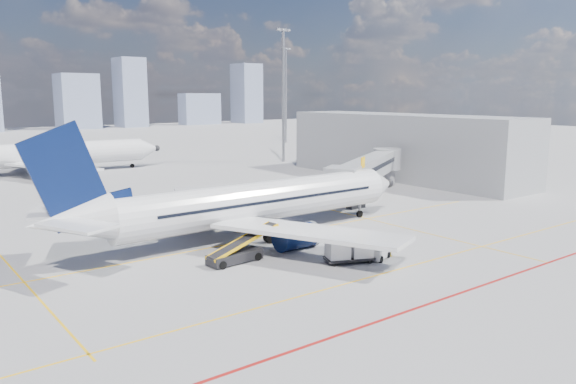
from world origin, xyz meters
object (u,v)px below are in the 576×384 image
(second_aircraft, at_px, (39,155))
(cargo_dolly, at_px, (349,248))
(baggage_tug, at_px, (378,251))
(belt_loader, at_px, (236,254))
(main_aircraft, at_px, (247,204))
(ramp_worker, at_px, (391,245))

(second_aircraft, distance_m, cargo_dolly, 67.51)
(second_aircraft, height_order, cargo_dolly, second_aircraft)
(baggage_tug, relative_size, belt_loader, 0.38)
(main_aircraft, bearing_deg, second_aircraft, 93.46)
(second_aircraft, bearing_deg, cargo_dolly, -80.96)
(baggage_tug, bearing_deg, main_aircraft, 89.49)
(baggage_tug, xyz_separation_m, ramp_worker, (1.63, 0.11, 0.19))
(main_aircraft, distance_m, belt_loader, 7.88)
(baggage_tug, bearing_deg, belt_loader, 124.74)
(baggage_tug, distance_m, belt_loader, 11.28)
(main_aircraft, relative_size, cargo_dolly, 9.29)
(belt_loader, height_order, ramp_worker, belt_loader)
(main_aircraft, bearing_deg, baggage_tug, -69.77)
(main_aircraft, height_order, cargo_dolly, main_aircraft)
(baggage_tug, bearing_deg, cargo_dolly, 138.35)
(main_aircraft, bearing_deg, belt_loader, -130.62)
(ramp_worker, bearing_deg, main_aircraft, 54.00)
(baggage_tug, height_order, cargo_dolly, cargo_dolly)
(cargo_dolly, bearing_deg, baggage_tug, 2.25)
(cargo_dolly, bearing_deg, belt_loader, 164.86)
(second_aircraft, distance_m, ramp_worker, 68.75)
(cargo_dolly, distance_m, belt_loader, 8.90)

